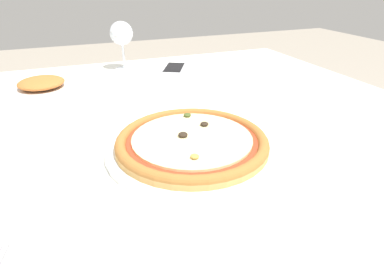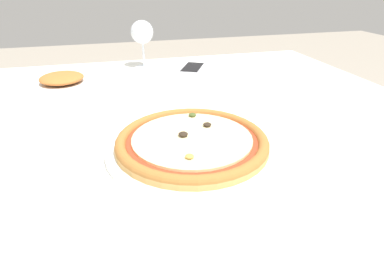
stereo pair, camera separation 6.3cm
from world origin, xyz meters
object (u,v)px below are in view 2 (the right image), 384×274
pizza_plate (192,143)px  side_plate (62,81)px  dining_table (168,143)px  cell_phone (192,68)px  wine_glass_far_left (142,33)px

pizza_plate → side_plate: (-0.29, 0.50, -0.00)m
dining_table → pizza_plate: bearing=-84.9°
side_plate → pizza_plate: bearing=-60.4°
pizza_plate → cell_phone: (0.16, 0.57, -0.01)m
dining_table → pizza_plate: 0.20m
cell_phone → side_plate: (-0.44, -0.07, 0.01)m
cell_phone → dining_table: bearing=-113.4°
cell_phone → pizza_plate: bearing=-105.1°
cell_phone → side_plate: bearing=-170.7°
wine_glass_far_left → cell_phone: bearing=-24.6°
wine_glass_far_left → dining_table: bearing=-90.7°
dining_table → side_plate: side_plate is taller
pizza_plate → wine_glass_far_left: bearing=90.9°
wine_glass_far_left → side_plate: wine_glass_far_left is taller
cell_phone → side_plate: 0.45m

